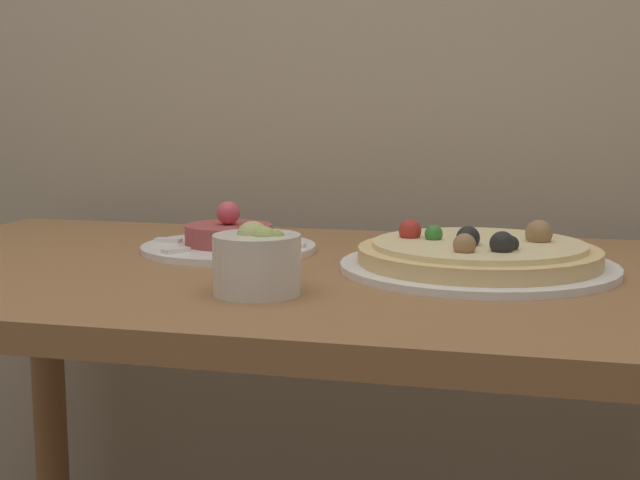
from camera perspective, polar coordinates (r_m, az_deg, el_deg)
dining_table at (r=1.22m, az=-2.32°, el=-6.66°), size 1.21×0.71×0.72m
pizza_plate at (r=1.18m, az=10.11°, el=-1.07°), size 0.36×0.36×0.07m
tartare_plate at (r=1.32m, az=-5.87°, el=-0.08°), size 0.26×0.26×0.07m
small_bowl at (r=1.02m, az=-4.03°, el=-1.35°), size 0.10×0.10×0.08m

